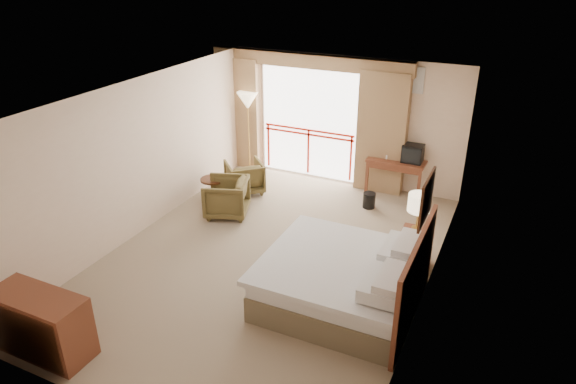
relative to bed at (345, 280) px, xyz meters
The scene contains 29 objects.
floor 1.66m from the bed, 158.15° to the left, with size 7.00×7.00×0.00m, color gray.
ceiling 2.83m from the bed, 158.15° to the left, with size 7.00×7.00×0.00m, color white.
wall_back 4.47m from the bed, 110.05° to the left, with size 5.00×5.00×0.00m, color beige.
wall_front 3.41m from the bed, 117.29° to the right, with size 5.00×5.00×0.00m, color beige.
wall_left 4.16m from the bed, behind, with size 7.00×7.00×0.00m, color beige.
wall_right 1.52m from the bed, 30.87° to the left, with size 7.00×7.00×0.00m, color beige.
balcony_door 4.75m from the bed, 119.37° to the left, with size 2.40×2.40×0.00m, color white.
balcony_railing 4.68m from the bed, 119.49° to the left, with size 2.09×0.03×1.02m.
curtain_left 5.65m from the bed, 134.97° to the left, with size 1.00×0.26×2.50m, color olive.
curtain_right 4.10m from the bed, 99.29° to the left, with size 1.00×0.26×2.50m, color olive.
valance 5.08m from the bed, 119.98° to the left, with size 4.40×0.22×0.28m, color olive.
hvac_vent 4.53m from the bed, 92.76° to the left, with size 0.50×0.04×0.50m, color silver.
bed is the anchor object (origin of this frame).
headboard 1.00m from the bed, ahead, with size 0.06×2.10×1.30m, color #5B291A.
framed_art 1.77m from the bed, ahead, with size 0.04×0.72×0.60m.
nightstand 1.54m from the bed, 64.51° to the left, with size 0.42×0.50×0.60m, color #5B291A.
table_lamp 1.73m from the bed, 65.29° to the left, with size 0.34×0.34×0.61m.
phone 1.40m from the bed, 63.70° to the left, with size 0.18×0.14×0.08m, color black.
desk 3.96m from the bed, 94.02° to the left, with size 1.16×0.56×0.76m.
tv 3.93m from the bed, 89.67° to the left, with size 0.40×0.32×0.37m.
coffee_maker 3.98m from the bed, 99.15° to the left, with size 0.11×0.11×0.23m, color black.
cup 3.90m from the bed, 97.08° to the left, with size 0.07×0.07×0.09m, color white.
wastebasket 3.12m from the bed, 100.47° to the left, with size 0.24×0.24×0.30m, color black.
armchair_far 4.13m from the bed, 139.66° to the left, with size 0.71×0.73×0.67m, color #4D4021.
armchair_near 3.37m from the bed, 151.12° to the left, with size 0.77×0.80×0.72m, color #4D4021.
side_table 3.95m from the bed, 150.61° to the left, with size 0.48×0.48×0.52m.
book 3.95m from the bed, 150.61° to the left, with size 0.16×0.22×0.02m, color white.
floor_lamp 5.35m from the bed, 133.99° to the left, with size 0.46×0.46×1.81m.
dresser 3.97m from the bed, 140.25° to the right, with size 1.26×0.53×0.84m.
Camera 1 is at (3.33, -6.38, 4.58)m, focal length 32.00 mm.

